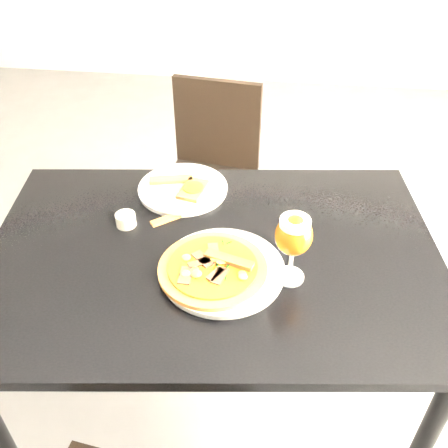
# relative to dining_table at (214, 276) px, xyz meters

# --- Properties ---
(ground) EXTENTS (6.00, 6.00, 0.00)m
(ground) POSITION_rel_dining_table_xyz_m (-0.06, -0.07, -0.66)
(ground) COLOR #5B5B5E
(ground) RESTS_ON ground
(dining_table) EXTENTS (1.29, 0.94, 0.75)m
(dining_table) POSITION_rel_dining_table_xyz_m (0.00, 0.00, 0.00)
(dining_table) COLOR black
(dining_table) RESTS_ON ground
(chair_far) EXTENTS (0.44, 0.44, 0.84)m
(chair_far) POSITION_rel_dining_table_xyz_m (-0.13, 0.80, -0.20)
(chair_far) COLOR black
(chair_far) RESTS_ON ground
(plate_main) EXTENTS (0.38, 0.38, 0.02)m
(plate_main) POSITION_rel_dining_table_xyz_m (0.03, -0.08, 0.10)
(plate_main) COLOR white
(plate_main) RESTS_ON dining_table
(pizza) EXTENTS (0.27, 0.27, 0.03)m
(pizza) POSITION_rel_dining_table_xyz_m (0.01, -0.09, 0.12)
(pizza) COLOR brown
(pizza) RESTS_ON plate_main
(plate_second) EXTENTS (0.33, 0.33, 0.01)m
(plate_second) POSITION_rel_dining_table_xyz_m (-0.13, 0.27, 0.10)
(plate_second) COLOR white
(plate_second) RESTS_ON dining_table
(crust_scraps) EXTENTS (0.19, 0.14, 0.02)m
(crust_scraps) POSITION_rel_dining_table_xyz_m (-0.12, 0.26, 0.11)
(crust_scraps) COLOR brown
(crust_scraps) RESTS_ON plate_second
(loose_crust) EXTENTS (0.09, 0.08, 0.01)m
(loose_crust) POSITION_rel_dining_table_xyz_m (-0.15, 0.12, 0.09)
(loose_crust) COLOR brown
(loose_crust) RESTS_ON dining_table
(sauce_cup) EXTENTS (0.06, 0.06, 0.04)m
(sauce_cup) POSITION_rel_dining_table_xyz_m (-0.26, 0.08, 0.11)
(sauce_cup) COLOR silver
(sauce_cup) RESTS_ON dining_table
(beer_glass) EXTENTS (0.09, 0.09, 0.19)m
(beer_glass) POSITION_rel_dining_table_xyz_m (0.20, -0.07, 0.22)
(beer_glass) COLOR silver
(beer_glass) RESTS_ON dining_table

